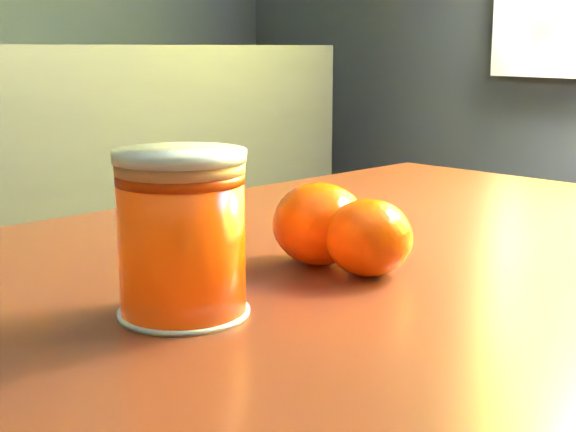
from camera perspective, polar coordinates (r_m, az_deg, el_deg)
table at (r=0.60m, az=5.70°, el=-13.27°), size 1.08×0.84×0.74m
juice_glass at (r=0.48m, az=-7.55°, el=-1.33°), size 0.08×0.08×0.10m
orange_front at (r=0.57m, az=5.76°, el=-1.54°), size 0.08×0.08×0.05m
orange_back at (r=0.59m, az=2.24°, el=-0.55°), size 0.09×0.09×0.06m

